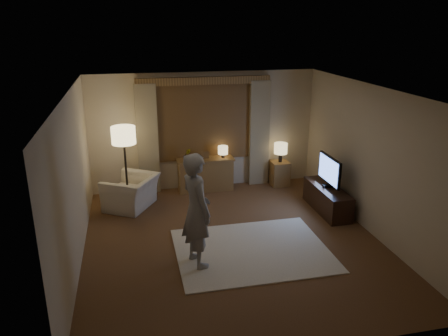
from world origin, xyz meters
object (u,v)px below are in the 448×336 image
object	(u,v)px
side_table	(280,173)
sideboard	(205,175)
tv_stand	(327,199)
armchair	(131,192)
person	(196,210)

from	to	relation	value
side_table	sideboard	bearing A→B (deg)	178.35
sideboard	tv_stand	world-z (taller)	sideboard
armchair	person	distance (m)	2.71
armchair	side_table	world-z (taller)	armchair
person	side_table	bearing A→B (deg)	-55.51
tv_stand	sideboard	bearing A→B (deg)	142.98
side_table	person	bearing A→B (deg)	-128.54
sideboard	side_table	xyz separation A→B (m)	(1.73, -0.05, -0.07)
sideboard	armchair	xyz separation A→B (m)	(-1.64, -0.62, -0.02)
armchair	tv_stand	xyz separation A→B (m)	(3.82, -1.02, -0.08)
sideboard	side_table	size ratio (longest dim) A/B	2.14
armchair	side_table	bearing A→B (deg)	130.08
sideboard	person	bearing A→B (deg)	-102.52
armchair	tv_stand	world-z (taller)	armchair
tv_stand	person	xyz separation A→B (m)	(-2.86, -1.44, 0.67)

